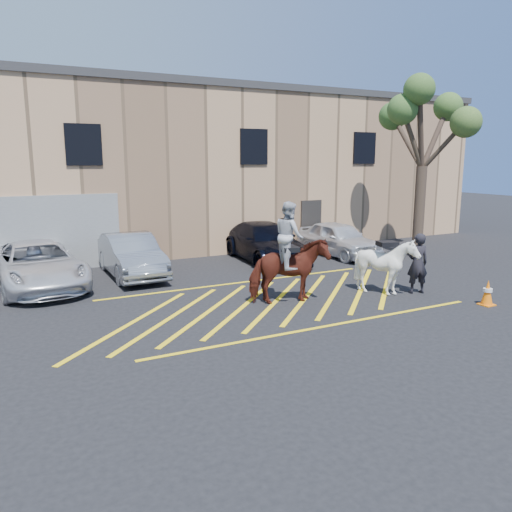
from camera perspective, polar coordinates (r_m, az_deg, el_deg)
name	(u,v)px	position (r m, az deg, el deg)	size (l,w,h in m)	color
ground	(271,299)	(14.87, 1.73, -4.92)	(90.00, 90.00, 0.00)	black
car_white_pickup	(38,265)	(17.45, -23.69, -0.95)	(2.47, 5.35, 1.49)	silver
car_silver_sedan	(131,255)	(18.14, -14.08, 0.09)	(1.58, 4.52, 1.49)	gray
car_blue_suv	(265,242)	(20.26, 1.08, 1.59)	(2.14, 5.26, 1.53)	black
car_white_suv	(339,239)	(21.59, 9.41, 1.94)	(1.73, 4.30, 1.46)	silver
handler	(417,263)	(16.07, 17.97, -0.82)	(0.68, 0.45, 1.87)	black
warehouse	(153,168)	(25.45, -11.68, 9.83)	(32.42, 10.20, 7.30)	tan
hatching_zone	(276,301)	(14.62, 2.30, -5.18)	(12.60, 5.12, 0.01)	yellow
mounted_bay	(289,263)	(14.21, 3.76, -0.78)	(2.36, 1.39, 2.93)	#572014
saddled_white	(386,266)	(15.69, 14.65, -1.09)	(1.78, 1.91, 1.77)	white
traffic_cone	(488,293)	(15.60, 24.94, -3.81)	(0.39, 0.39, 0.73)	orange
tree	(425,119)	(21.98, 18.72, 14.66)	(3.99, 4.37, 7.31)	#413327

